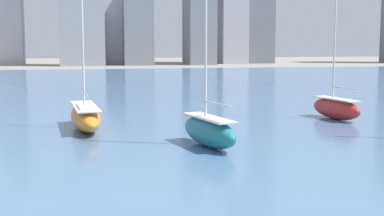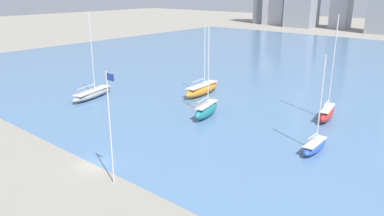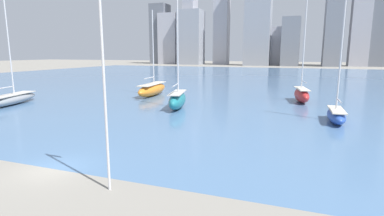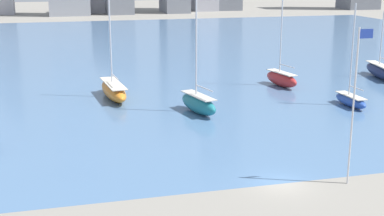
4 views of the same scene
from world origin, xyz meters
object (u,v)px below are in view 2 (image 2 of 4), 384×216
Objects in this scene: sailboat_blue at (315,145)px; sailboat_orange at (202,89)px; flag_pole at (110,125)px; sailboat_gray at (92,93)px; sailboat_teal at (206,110)px; sailboat_red at (327,113)px.

sailboat_blue is 0.87× the size of sailboat_orange.
sailboat_gray is at bearing 148.42° from flag_pole.
flag_pole is at bearing -88.89° from sailboat_teal.
sailboat_orange is at bearing 113.85° from flag_pole.
sailboat_teal reaches higher than sailboat_orange.
sailboat_teal is at bearing 173.58° from sailboat_blue.
sailboat_gray reaches higher than sailboat_orange.
sailboat_gray is at bearing -176.38° from sailboat_blue.
sailboat_blue is at bearing 58.99° from flag_pole.
sailboat_teal is (-5.90, 23.53, -5.47)m from flag_pole.
flag_pole is 0.86× the size of sailboat_orange.
sailboat_orange is (14.70, 15.23, 0.27)m from sailboat_gray.
sailboat_blue is (19.05, -1.66, -0.33)m from sailboat_teal.
sailboat_gray is at bearing -139.04° from sailboat_orange.
sailboat_red is 13.39m from sailboat_blue.
sailboat_red is 1.31× the size of sailboat_blue.
sailboat_red reaches higher than sailboat_orange.
sailboat_orange is at bearing 173.25° from sailboat_red.
flag_pole is at bearing -71.21° from sailboat_orange.
sailboat_blue is (3.55, -12.91, -0.33)m from sailboat_red.
sailboat_gray is at bearing -179.98° from sailboat_teal.
sailboat_gray is 21.17m from sailboat_orange.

